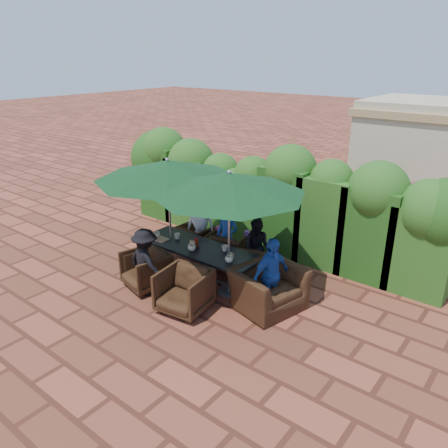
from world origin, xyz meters
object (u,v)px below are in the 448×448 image
Objects in this scene: chair_far_left at (195,238)px; chair_far_right at (257,258)px; chair_end_right at (268,282)px; dining_table at (199,250)px; umbrella_left at (168,170)px; chair_far_mid at (228,247)px; chair_near_right at (184,289)px; chair_near_left at (146,268)px; umbrella_right at (229,184)px.

chair_far_right reaches higher than chair_far_left.
dining_table is at bearing 104.65° from chair_end_right.
chair_end_right is at bearing 0.35° from umbrella_left.
chair_end_right is (1.65, 0.02, -0.16)m from dining_table.
umbrella_left is at bearing 37.16° from chair_far_mid.
chair_near_right is (1.49, -1.96, 0.06)m from chair_far_left.
chair_far_left is 0.63× the size of chair_end_right.
chair_far_mid reaches higher than dining_table.
chair_far_mid is at bearing 50.11° from umbrella_left.
umbrella_left reaches higher than chair_near_left.
dining_table is at bearing 37.34° from chair_far_right.
umbrella_left reaches higher than chair_near_right.
dining_table is at bearing 66.45° from chair_near_left.
dining_table is at bearing 76.11° from chair_far_mid.
umbrella_left is (-0.78, 0.00, 1.54)m from dining_table.
chair_end_right reaches higher than chair_far_right.
chair_near_right is 1.52m from chair_end_right.
dining_table is 1.16m from chair_near_right.
chair_end_right reaches higher than dining_table.
chair_near_left is 0.96× the size of chair_near_right.
chair_far_mid is (0.02, 0.96, -0.26)m from dining_table.
chair_far_right is at bearing 65.33° from chair_near_left.
chair_end_right is (2.31, 0.86, 0.11)m from chair_near_left.
chair_near_right is at bearing 129.30° from chair_far_left.
chair_near_right is at bearing 91.66° from chair_far_mid.
chair_end_right is (0.87, -0.92, 0.14)m from chair_far_right.
chair_end_right is at bearing 120.62° from chair_far_right.
umbrella_left is at bearing 134.12° from chair_near_right.
chair_near_left is (-1.43, -1.78, 0.04)m from chair_far_right.
chair_far_mid is at bearing -177.71° from chair_far_left.
chair_near_right is at bearing -62.38° from dining_table.
umbrella_right reaches higher than chair_near_left.
chair_far_mid is 1.89m from chair_end_right.
umbrella_right is at bearing -0.48° from umbrella_left.
umbrella_right is 3.35× the size of chair_far_mid.
umbrella_right is 2.71m from chair_far_left.
umbrella_left is 3.54× the size of chair_near_left.
umbrella_left is at bearing 102.86° from chair_far_left.
dining_table is 2.21× the size of chair_end_right.
chair_far_mid is at bearing 74.26° from chair_end_right.
chair_far_right is 2.29m from chair_near_left.
chair_near_right is at bearing 6.26° from chair_near_left.
chair_far_mid is at bearing 83.79° from chair_near_left.
chair_far_left is at bearing -13.29° from chair_far_right.
chair_far_left is at bearing -12.65° from chair_far_mid.
umbrella_right is at bearing 76.76° from chair_far_right.
chair_near_left is (0.31, -1.79, 0.04)m from chair_far_left.
chair_far_mid is 2.03m from chair_near_right.
chair_near_left is at bearing 163.81° from chair_near_right.
umbrella_right is 2.07m from chair_far_right.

